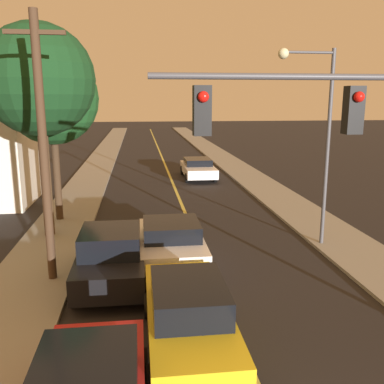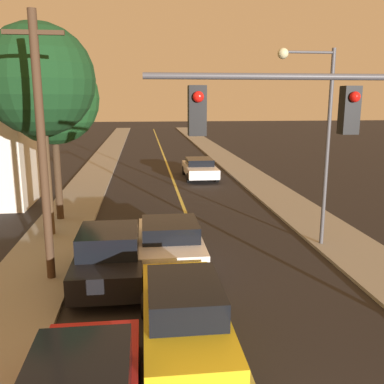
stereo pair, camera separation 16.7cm
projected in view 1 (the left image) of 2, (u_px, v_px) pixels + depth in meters
road_surface at (162, 157)px, 39.61m from camera, size 8.29×80.00×0.01m
sidewalk_left at (103, 158)px, 38.95m from camera, size 2.50×80.00×0.12m
sidewalk_right at (219, 156)px, 40.25m from camera, size 2.50×80.00×0.12m
car_near_lane_front at (188, 315)px, 9.09m from camera, size 1.84×4.73×1.62m
car_near_lane_second at (171, 244)px, 13.66m from camera, size 2.09×4.07×1.56m
car_outer_lane_second at (111, 256)px, 12.42m from camera, size 2.01×4.31×1.69m
car_far_oncoming at (198, 168)px, 29.16m from camera, size 2.09×4.88×1.33m
traffic_signal_mast at (369, 148)px, 8.31m from camera, size 6.56×0.42×5.85m
streetlamp_right at (316, 121)px, 14.79m from camera, size 2.01×0.36×6.87m
utility_pole_left at (43, 146)px, 11.87m from camera, size 1.60×0.24×7.52m
tree_left_near at (39, 81)px, 15.53m from camera, size 4.09×4.09×7.92m
tree_left_far at (52, 99)px, 17.82m from camera, size 3.88×3.88×7.16m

